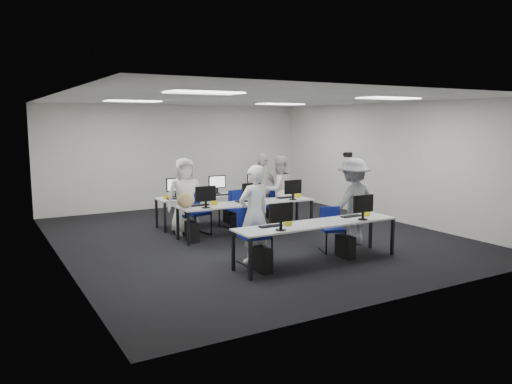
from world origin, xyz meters
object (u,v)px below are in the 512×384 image
chair_3 (241,217)px  chair_4 (273,214)px  desk_mid (248,205)px  desk_front (318,226)px  student_0 (254,214)px  photographer (353,202)px  chair_1 (332,238)px  student_2 (185,196)px  chair_5 (187,222)px  chair_6 (232,215)px  student_3 (262,190)px  chair_0 (254,246)px  student_1 (279,190)px  chair_2 (197,221)px  chair_7 (274,212)px

chair_3 → chair_4: size_ratio=1.08×
desk_mid → chair_4: size_ratio=3.78×
desk_front → student_0: size_ratio=1.81×
photographer → desk_front: bearing=20.3°
chair_1 → student_2: 3.49m
chair_5 → chair_6: (1.23, 0.17, 0.01)m
student_3 → student_2: bearing=166.1°
chair_4 → chair_5: bearing=168.9°
chair_1 → chair_5: size_ratio=0.99×
chair_5 → student_0: student_0 is taller
desk_front → chair_4: (1.06, 3.25, -0.41)m
chair_0 → student_1: student_1 is taller
desk_mid → student_3: size_ratio=1.83×
chair_3 → student_3: bearing=11.2°
student_2 → photographer: 3.72m
student_3 → chair_5: bearing=165.5°
chair_5 → chair_6: 1.25m
photographer → student_0: bearing=-3.6°
desk_mid → chair_1: chair_1 is taller
photographer → chair_4: bearing=-87.6°
chair_6 → chair_5: bearing=172.1°
desk_mid → student_2: bearing=147.8°
chair_5 → student_3: student_3 is taller
desk_front → chair_2: size_ratio=3.26×
chair_3 → student_0: bearing=-119.8°
chair_2 → desk_mid: bearing=-40.2°
chair_0 → chair_3: 2.86m
chair_1 → photographer: photographer is taller
chair_4 → student_0: bearing=-135.5°
chair_2 → chair_7: bearing=-5.0°
chair_0 → chair_1: chair_0 is taller
chair_6 → student_3: student_3 is taller
photographer → student_1: bearing=-90.9°
chair_0 → chair_6: chair_0 is taller
desk_front → chair_0: size_ratio=3.23×
desk_mid → chair_0: 2.35m
chair_2 → student_1: student_1 is taller
student_2 → student_3: student_3 is taller
desk_mid → chair_2: (-1.01, 0.53, -0.37)m
desk_mid → photographer: photographer is taller
student_0 → student_1: bearing=-137.9°
student_0 → student_1: (2.17, 2.60, -0.03)m
desk_front → student_3: (0.81, 3.36, 0.20)m
chair_0 → student_2: student_2 is taller
chair_2 → chair_5: 0.27m
desk_mid → chair_2: size_ratio=3.26×
desk_front → chair_0: (-1.02, 0.52, -0.37)m
desk_front → student_0: 1.15m
chair_3 → chair_7: 1.14m
desk_mid → chair_5: (-1.15, 0.77, -0.41)m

